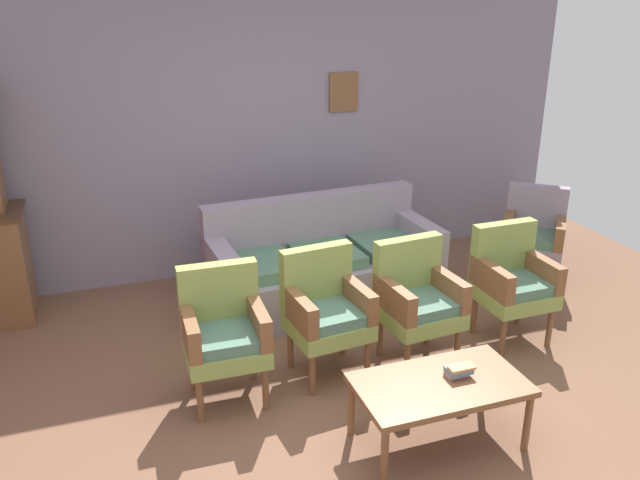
% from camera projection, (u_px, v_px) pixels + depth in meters
% --- Properties ---
extents(ground_plane, '(7.68, 7.68, 0.00)m').
position_uv_depth(ground_plane, '(357.00, 421.00, 4.14)').
color(ground_plane, brown).
extents(wall_back_with_decor, '(6.40, 0.09, 2.70)m').
position_uv_depth(wall_back_with_decor, '(250.00, 130.00, 5.96)').
color(wall_back_with_decor, gray).
rests_on(wall_back_with_decor, ground).
extents(floral_couch, '(1.97, 0.92, 0.90)m').
position_uv_depth(floral_couch, '(323.00, 267.00, 5.59)').
color(floral_couch, gray).
rests_on(floral_couch, ground).
extents(armchair_near_cabinet, '(0.53, 0.50, 0.90)m').
position_uv_depth(armchair_near_cabinet, '(224.00, 329.00, 4.23)').
color(armchair_near_cabinet, '#849947').
rests_on(armchair_near_cabinet, ground).
extents(armchair_row_middle, '(0.57, 0.54, 0.90)m').
position_uv_depth(armchair_row_middle, '(325.00, 308.00, 4.52)').
color(armchair_row_middle, '#849947').
rests_on(armchair_row_middle, ground).
extents(armchair_near_couch_end, '(0.56, 0.53, 0.90)m').
position_uv_depth(armchair_near_couch_end, '(417.00, 297.00, 4.67)').
color(armchair_near_couch_end, '#849947').
rests_on(armchair_near_couch_end, ground).
extents(armchair_by_doorway, '(0.53, 0.50, 0.90)m').
position_uv_depth(armchair_by_doorway, '(512.00, 278.00, 4.97)').
color(armchair_by_doorway, '#849947').
rests_on(armchair_by_doorway, ground).
extents(wingback_chair_by_fireplace, '(0.71, 0.71, 0.90)m').
position_uv_depth(wingback_chair_by_fireplace, '(533.00, 233.00, 5.89)').
color(wingback_chair_by_fireplace, gray).
rests_on(wingback_chair_by_fireplace, ground).
extents(coffee_table, '(1.00, 0.56, 0.42)m').
position_uv_depth(coffee_table, '(440.00, 388.00, 3.83)').
color(coffee_table, brown).
rests_on(coffee_table, ground).
extents(book_stack_on_table, '(0.16, 0.11, 0.07)m').
position_uv_depth(book_stack_on_table, '(459.00, 371.00, 3.86)').
color(book_stack_on_table, '#B68BA2').
rests_on(book_stack_on_table, coffee_table).
extents(floor_vase_by_wall, '(0.19, 0.19, 0.63)m').
position_uv_depth(floor_vase_by_wall, '(531.00, 218.00, 6.80)').
color(floor_vase_by_wall, '#77554E').
rests_on(floor_vase_by_wall, ground).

